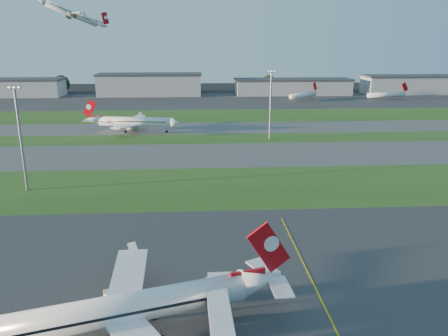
{
  "coord_description": "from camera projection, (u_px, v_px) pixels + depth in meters",
  "views": [
    {
      "loc": [
        -12.13,
        -53.95,
        35.39
      ],
      "look_at": [
        -6.22,
        44.66,
        7.0
      ],
      "focal_mm": 35.0,
      "sensor_mm": 36.0,
      "label": 1
    }
  ],
  "objects": [
    {
      "name": "taxiway_a",
      "position": [
        235.0,
        154.0,
        143.77
      ],
      "size": [
        300.0,
        32.0,
        0.01
      ],
      "primitive_type": "cube",
      "color": "#515154",
      "rests_on": "ground"
    },
    {
      "name": "airliner_taxiing",
      "position": [
        134.0,
        122.0,
        179.27
      ],
      "size": [
        37.28,
        31.35,
        11.72
      ],
      "rotation": [
        0.0,
        0.0,
        2.96
      ],
      "color": "white",
      "rests_on": "ground"
    },
    {
      "name": "apron_near",
      "position": [
        286.0,
        301.0,
        62.23
      ],
      "size": [
        300.0,
        70.0,
        0.01
      ],
      "primitive_type": "cube",
      "color": "#333335",
      "rests_on": "ground"
    },
    {
      "name": "yellow_line",
      "position": [
        321.0,
        299.0,
        62.51
      ],
      "size": [
        0.25,
        60.0,
        0.02
      ],
      "primitive_type": "cube",
      "color": "gold",
      "rests_on": "ground"
    },
    {
      "name": "hangar_west",
      "position": [
        150.0,
        84.0,
        302.17
      ],
      "size": [
        71.4,
        23.0,
        15.2
      ],
      "color": "#ADB0B5",
      "rests_on": "ground"
    },
    {
      "name": "grass_strip_b",
      "position": [
        230.0,
        138.0,
        167.76
      ],
      "size": [
        300.0,
        18.0,
        0.01
      ],
      "primitive_type": "cube",
      "color": "#2B531B",
      "rests_on": "ground"
    },
    {
      "name": "ground",
      "position": [
        286.0,
        301.0,
        62.23
      ],
      "size": [
        700.0,
        700.0,
        0.0
      ],
      "primitive_type": "plane",
      "color": "black",
      "rests_on": "ground"
    },
    {
      "name": "hangar_east",
      "position": [
        293.0,
        87.0,
        308.48
      ],
      "size": [
        81.6,
        23.0,
        11.2
      ],
      "color": "#ADB0B5",
      "rests_on": "ground"
    },
    {
      "name": "taxiway_b",
      "position": [
        226.0,
        128.0,
        188.86
      ],
      "size": [
        300.0,
        26.0,
        0.01
      ],
      "primitive_type": "cube",
      "color": "#515154",
      "rests_on": "ground"
    },
    {
      "name": "mini_jet_near",
      "position": [
        303.0,
        95.0,
        278.73
      ],
      "size": [
        22.5,
        20.34,
        9.48
      ],
      "rotation": [
        0.0,
        0.0,
        0.73
      ],
      "color": "white",
      "rests_on": "ground"
    },
    {
      "name": "apron_far",
      "position": [
        217.0,
        100.0,
        278.09
      ],
      "size": [
        400.0,
        80.0,
        0.01
      ],
      "primitive_type": "cube",
      "color": "#333335",
      "rests_on": "ground"
    },
    {
      "name": "tree_east",
      "position": [
        369.0,
        84.0,
        323.29
      ],
      "size": [
        10.45,
        10.45,
        11.4
      ],
      "color": "black",
      "rests_on": "ground"
    },
    {
      "name": "light_mast_west",
      "position": [
        20.0,
        132.0,
        104.86
      ],
      "size": [
        3.2,
        0.7,
        25.8
      ],
      "color": "gray",
      "rests_on": "ground"
    },
    {
      "name": "grass_strip_a",
      "position": [
        246.0,
        186.0,
        112.11
      ],
      "size": [
        300.0,
        34.0,
        0.01
      ],
      "primitive_type": "cube",
      "color": "#2B531B",
      "rests_on": "ground"
    },
    {
      "name": "airliner_parked",
      "position": [
        131.0,
        308.0,
        53.54
      ],
      "size": [
        35.98,
        30.24,
        11.5
      ],
      "rotation": [
        0.0,
        0.0,
        0.28
      ],
      "color": "white",
      "rests_on": "ground"
    },
    {
      "name": "grass_strip_c",
      "position": [
        222.0,
        116.0,
        220.52
      ],
      "size": [
        300.0,
        40.0,
        0.01
      ],
      "primitive_type": "cube",
      "color": "#2B531B",
      "rests_on": "ground"
    },
    {
      "name": "mini_jet_far",
      "position": [
        386.0,
        95.0,
        280.33
      ],
      "size": [
        28.49,
        7.43,
        9.48
      ],
      "rotation": [
        0.0,
        0.0,
        0.17
      ],
      "color": "white",
      "rests_on": "ground"
    },
    {
      "name": "light_mast_centre",
      "position": [
        271.0,
        100.0,
        162.61
      ],
      "size": [
        3.2,
        0.7,
        25.8
      ],
      "color": "gray",
      "rests_on": "ground"
    },
    {
      "name": "airliner_departing",
      "position": [
        72.0,
        14.0,
        237.59
      ],
      "size": [
        31.6,
        27.13,
        10.93
      ],
      "rotation": [
        0.0,
        0.0,
        0.5
      ],
      "color": "white"
    },
    {
      "name": "tree_mid_east",
      "position": [
        268.0,
        83.0,
        320.72
      ],
      "size": [
        11.55,
        11.55,
        12.6
      ],
      "color": "black",
      "rests_on": "ground"
    },
    {
      "name": "tree_mid_west",
      "position": [
        187.0,
        85.0,
        314.66
      ],
      "size": [
        9.9,
        9.9,
        10.8
      ],
      "color": "black",
      "rests_on": "ground"
    },
    {
      "name": "hangar_far_east",
      "position": [
        430.0,
        84.0,
        313.95
      ],
      "size": [
        96.9,
        23.0,
        13.2
      ],
      "color": "#ADB0B5",
      "rests_on": "ground"
    },
    {
      "name": "tree_west",
      "position": [
        61.0,
        84.0,
        312.96
      ],
      "size": [
        12.1,
        12.1,
        13.2
      ],
      "color": "black",
      "rests_on": "ground"
    }
  ]
}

